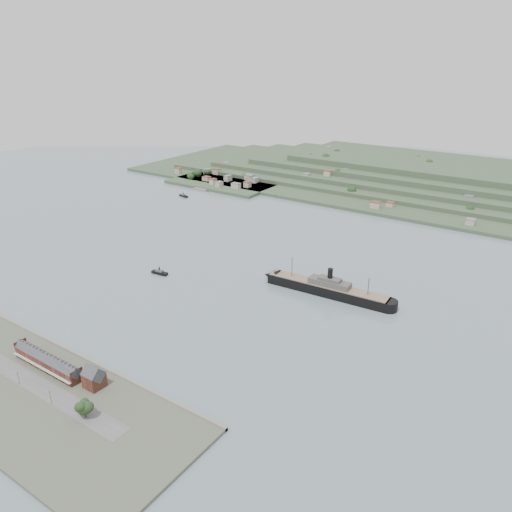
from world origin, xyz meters
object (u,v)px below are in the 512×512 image
Objects in this scene: steamship at (324,288)px; fig_tree at (84,407)px; tugboat at (160,272)px; terrace_row at (48,361)px; gabled_building at (94,377)px.

steamship reaches higher than fig_tree.
tugboat is at bearing -160.71° from steamship.
fig_tree is at bearing -16.33° from terrace_row.
terrace_row reaches higher than tugboat.
steamship is 141.41m from tugboat.
gabled_building is at bearing -58.72° from tugboat.
terrace_row is at bearing -173.88° from gabled_building.
tugboat is at bearing 107.75° from terrace_row.
steamship reaches higher than tugboat.
fig_tree is (98.83, -154.85, 6.93)m from tugboat.
terrace_row is 0.49× the size of steamship.
tugboat is (-133.43, -46.71, -3.36)m from steamship.
steamship reaches higher than gabled_building.
terrace_row reaches higher than fig_tree.
gabled_building is 0.90× the size of tugboat.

